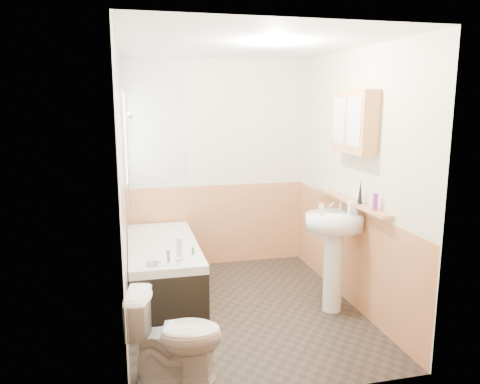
% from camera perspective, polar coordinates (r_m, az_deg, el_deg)
% --- Properties ---
extents(floor, '(2.80, 2.80, 0.00)m').
position_cam_1_polar(floor, '(4.73, 0.44, -14.15)').
color(floor, black).
rests_on(floor, ground).
extents(ceiling, '(2.80, 2.80, 0.00)m').
position_cam_1_polar(ceiling, '(4.31, 0.49, 17.52)').
color(ceiling, white).
rests_on(ceiling, ground).
extents(wall_back, '(2.20, 0.02, 2.50)m').
position_cam_1_polar(wall_back, '(5.71, -2.97, 3.33)').
color(wall_back, beige).
rests_on(wall_back, ground).
extents(wall_front, '(2.20, 0.02, 2.50)m').
position_cam_1_polar(wall_front, '(3.03, 6.95, -3.61)').
color(wall_front, beige).
rests_on(wall_front, ground).
extents(wall_left, '(0.02, 2.80, 2.50)m').
position_cam_1_polar(wall_left, '(4.22, -14.30, 0.28)').
color(wall_left, beige).
rests_on(wall_left, ground).
extents(wall_right, '(0.02, 2.80, 2.50)m').
position_cam_1_polar(wall_right, '(4.74, 13.60, 1.45)').
color(wall_right, beige).
rests_on(wall_right, ground).
extents(wainscot_right, '(0.01, 2.80, 1.00)m').
position_cam_1_polar(wainscot_right, '(4.91, 12.98, -7.23)').
color(wainscot_right, tan).
rests_on(wainscot_right, wall_right).
extents(wainscot_front, '(2.20, 0.01, 1.00)m').
position_cam_1_polar(wainscot_front, '(3.32, 6.50, -16.15)').
color(wainscot_front, tan).
rests_on(wainscot_front, wall_front).
extents(wainscot_back, '(2.20, 0.01, 1.00)m').
position_cam_1_polar(wainscot_back, '(5.84, -2.86, -4.02)').
color(wainscot_back, tan).
rests_on(wainscot_back, wall_back).
extents(tile_cladding_left, '(0.01, 2.80, 2.50)m').
position_cam_1_polar(tile_cladding_left, '(4.22, -14.01, 0.29)').
color(tile_cladding_left, white).
rests_on(tile_cladding_left, wall_left).
extents(tile_return_back, '(0.75, 0.01, 1.50)m').
position_cam_1_polar(tile_return_back, '(5.56, -10.42, 8.13)').
color(tile_return_back, white).
rests_on(tile_return_back, wall_back).
extents(window, '(0.03, 0.79, 0.99)m').
position_cam_1_polar(window, '(5.12, -13.90, 6.64)').
color(window, white).
rests_on(window, wall_left).
extents(bathtub, '(0.70, 1.61, 0.72)m').
position_cam_1_polar(bathtub, '(5.01, -9.33, -9.12)').
color(bathtub, black).
rests_on(bathtub, floor).
extents(shower_riser, '(0.10, 0.08, 1.13)m').
position_cam_1_polar(shower_riser, '(4.91, -13.56, 5.77)').
color(shower_riser, silver).
rests_on(shower_riser, wall_left).
extents(toilet, '(0.74, 0.50, 0.67)m').
position_cam_1_polar(toilet, '(3.58, -7.87, -16.97)').
color(toilet, white).
rests_on(toilet, floor).
extents(sink, '(0.57, 0.46, 1.09)m').
position_cam_1_polar(sink, '(4.57, 11.39, -6.00)').
color(sink, white).
rests_on(sink, floor).
extents(pine_shelf, '(0.10, 1.40, 0.03)m').
position_cam_1_polar(pine_shelf, '(4.67, 13.20, -1.05)').
color(pine_shelf, tan).
rests_on(pine_shelf, wall_right).
extents(medicine_cabinet, '(0.16, 0.64, 0.58)m').
position_cam_1_polar(medicine_cabinet, '(4.50, 13.72, 8.34)').
color(medicine_cabinet, tan).
rests_on(medicine_cabinet, wall_right).
extents(foam_can, '(0.06, 0.06, 0.15)m').
position_cam_1_polar(foam_can, '(4.24, 16.15, -1.14)').
color(foam_can, purple).
rests_on(foam_can, pine_shelf).
extents(green_bottle, '(0.06, 0.06, 0.23)m').
position_cam_1_polar(green_bottle, '(4.46, 14.45, 0.06)').
color(green_bottle, black).
rests_on(green_bottle, pine_shelf).
extents(black_jar, '(0.08, 0.08, 0.04)m').
position_cam_1_polar(black_jar, '(5.13, 10.58, 0.53)').
color(black_jar, silver).
rests_on(black_jar, pine_shelf).
extents(soap_bottle, '(0.10, 0.18, 0.08)m').
position_cam_1_polar(soap_bottle, '(4.51, 13.55, -2.16)').
color(soap_bottle, silver).
rests_on(soap_bottle, sink).
extents(clear_bottle, '(0.05, 0.05, 0.11)m').
position_cam_1_polar(clear_bottle, '(4.39, 9.91, -2.15)').
color(clear_bottle, silver).
rests_on(clear_bottle, sink).
extents(blue_gel, '(0.06, 0.04, 0.20)m').
position_cam_1_polar(blue_gel, '(4.38, -7.40, -6.82)').
color(blue_gel, silver).
rests_on(blue_gel, bathtub).
extents(cream_jar, '(0.10, 0.10, 0.06)m').
position_cam_1_polar(cream_jar, '(4.28, -10.72, -8.41)').
color(cream_jar, silver).
rests_on(cream_jar, bathtub).
extents(orange_bottle, '(0.03, 0.03, 0.07)m').
position_cam_1_polar(orange_bottle, '(4.50, -5.76, -7.17)').
color(orange_bottle, '#388447').
rests_on(orange_bottle, bathtub).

